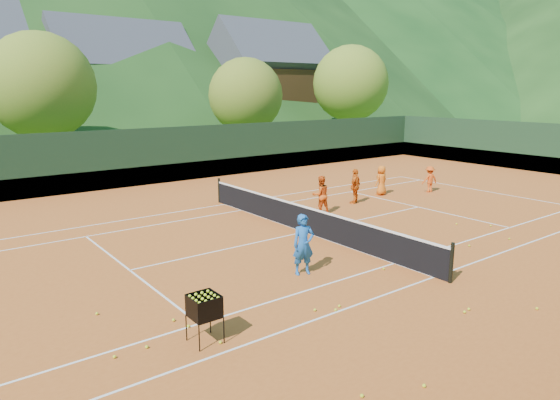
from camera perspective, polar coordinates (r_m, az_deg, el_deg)
ground at (r=17.85m, az=2.82°, el=-3.73°), size 400.00×400.00×0.00m
clay_court at (r=17.84m, az=2.82°, el=-3.70°), size 40.00×24.00×0.02m
coach at (r=13.64m, az=2.69°, el=-5.11°), size 0.71×0.57×1.69m
student_a at (r=20.35m, az=4.65°, el=0.60°), size 0.87×0.74×1.56m
student_b at (r=22.36m, az=8.59°, el=1.58°), size 0.99×0.70×1.56m
student_c at (r=24.39m, az=11.51°, el=2.21°), size 0.72×0.50×1.42m
student_d at (r=25.68m, az=16.73°, el=2.30°), size 0.93×0.67×1.29m
tennis_ball_0 at (r=14.47m, az=11.77°, el=-7.71°), size 0.07×0.07×0.07m
tennis_ball_1 at (r=10.36m, az=-18.39°, el=-16.64°), size 0.07×0.07×0.07m
tennis_ball_2 at (r=16.48m, az=18.24°, el=-5.56°), size 0.07×0.07×0.07m
tennis_ball_3 at (r=11.97m, az=6.80°, el=-11.93°), size 0.07×0.07×0.07m
tennis_ball_4 at (r=16.47m, az=8.14°, el=-5.05°), size 0.07×0.07×0.07m
tennis_ball_6 at (r=12.52m, az=20.78°, el=-11.57°), size 0.07×0.07×0.07m
tennis_ball_7 at (r=17.30m, az=20.82°, el=-4.90°), size 0.07×0.07×0.07m
tennis_ball_8 at (r=11.73m, az=4.00°, el=-12.42°), size 0.07×0.07×0.07m
tennis_ball_9 at (r=11.15m, az=-10.42°, el=-13.99°), size 0.07×0.07×0.07m
tennis_ball_10 at (r=16.90m, az=6.56°, el=-4.56°), size 0.07×0.07×0.07m
tennis_ball_11 at (r=20.09m, az=22.95°, el=-2.72°), size 0.07×0.07×0.07m
tennis_ball_12 at (r=13.18m, az=27.30°, el=-10.96°), size 0.07×0.07×0.07m
tennis_ball_13 at (r=19.90m, az=19.53°, el=-2.58°), size 0.07×0.07×0.07m
tennis_ball_16 at (r=10.43m, az=-6.84°, el=-15.85°), size 0.07×0.07×0.07m
tennis_ball_17 at (r=12.24m, az=-20.20°, el=-12.09°), size 0.07×0.07×0.07m
tennis_ball_18 at (r=12.34m, az=20.34°, el=-11.91°), size 0.07×0.07×0.07m
tennis_ball_21 at (r=8.94m, az=9.34°, el=-21.21°), size 0.07×0.07×0.07m
tennis_ball_22 at (r=9.40m, az=16.15°, el=-19.72°), size 0.07×0.07×0.07m
tennis_ball_23 at (r=14.74m, az=17.44°, el=-7.65°), size 0.07×0.07×0.07m
tennis_ball_24 at (r=10.53m, az=-14.99°, el=-15.91°), size 0.07×0.07×0.07m
tennis_ball_25 at (r=11.48m, az=-12.07°, el=-13.26°), size 0.07×0.07×0.07m
tennis_ball_27 at (r=18.61m, az=24.73°, el=-4.05°), size 0.07×0.07×0.07m
tennis_ball_28 at (r=11.78m, az=6.37°, el=-12.36°), size 0.07×0.07×0.07m
court_lines at (r=17.84m, az=2.82°, el=-3.66°), size 23.83×11.03×0.00m
tennis_net at (r=17.71m, az=2.84°, el=-2.12°), size 0.10×12.07×1.10m
perimeter_fence at (r=17.53m, az=2.86°, el=0.25°), size 40.40×24.24×3.00m
ball_hopper at (r=10.23m, az=-8.65°, el=-12.02°), size 0.57×0.57×1.00m
chalet_mid at (r=50.11m, az=-17.58°, el=11.96°), size 12.65×8.82×11.45m
chalet_right at (r=53.12m, az=-1.35°, el=12.82°), size 11.50×8.82×11.91m
tree_b at (r=33.87m, az=-25.66°, el=11.67°), size 6.40×6.40×8.40m
tree_c at (r=38.39m, az=-3.94°, el=11.83°), size 5.60×5.60×7.35m
tree_d at (r=46.77m, az=8.07°, el=13.06°), size 6.80×6.80×8.93m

